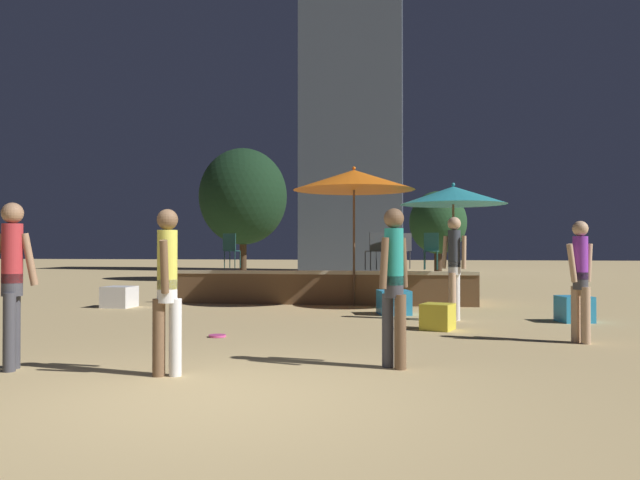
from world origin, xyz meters
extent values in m
plane|color=tan|center=(0.00, 0.00, 0.00)|extent=(120.00, 120.00, 0.00)
cube|color=brown|center=(-0.26, 10.09, 0.35)|extent=(7.02, 2.33, 0.71)
cube|color=#CCB793|center=(-0.26, 8.96, 0.75)|extent=(7.02, 0.12, 0.08)
cylinder|color=brown|center=(0.47, 8.89, 1.32)|extent=(0.05, 0.05, 2.63)
cone|color=orange|center=(0.47, 8.89, 2.86)|extent=(2.78, 2.78, 0.46)
sphere|color=orange|center=(0.47, 8.89, 3.13)|extent=(0.08, 0.08, 0.08)
cylinder|color=brown|center=(2.67, 8.61, 1.13)|extent=(0.05, 0.05, 2.27)
cone|color=teal|center=(2.67, 8.61, 2.46)|extent=(2.31, 2.31, 0.39)
sphere|color=teal|center=(2.67, 8.61, 2.70)|extent=(0.08, 0.08, 0.08)
cube|color=#2D9EDB|center=(4.63, 6.39, 0.23)|extent=(0.63, 0.63, 0.46)
cube|color=#2D9EDB|center=(1.42, 7.18, 0.24)|extent=(0.73, 0.73, 0.48)
cube|color=yellow|center=(2.18, 4.97, 0.21)|extent=(0.60, 0.60, 0.42)
cube|color=white|center=(-4.64, 7.76, 0.23)|extent=(0.64, 0.64, 0.46)
cylinder|color=tan|center=(2.49, 6.17, 0.44)|extent=(0.13, 0.13, 0.87)
cylinder|color=white|center=(2.57, 6.33, 0.44)|extent=(0.13, 0.13, 0.87)
cylinder|color=white|center=(2.53, 6.25, 0.95)|extent=(0.22, 0.22, 0.24)
cylinder|color=#333842|center=(2.53, 6.25, 1.31)|extent=(0.22, 0.22, 0.67)
cylinder|color=tan|center=(2.69, 6.17, 1.24)|extent=(0.12, 0.11, 0.60)
cylinder|color=tan|center=(2.37, 6.33, 1.24)|extent=(0.14, 0.13, 0.60)
sphere|color=tan|center=(2.53, 6.25, 1.76)|extent=(0.24, 0.24, 0.24)
cylinder|color=tan|center=(4.14, 3.78, 0.39)|extent=(0.13, 0.13, 0.78)
cylinder|color=tan|center=(4.04, 3.92, 0.39)|extent=(0.13, 0.13, 0.78)
cylinder|color=#3F3F47|center=(4.09, 3.85, 0.86)|extent=(0.20, 0.20, 0.24)
cylinder|color=purple|center=(4.09, 3.85, 1.18)|extent=(0.20, 0.20, 0.60)
cylinder|color=tan|center=(4.23, 3.95, 1.11)|extent=(0.14, 0.13, 0.54)
cylinder|color=tan|center=(3.96, 3.76, 1.11)|extent=(0.19, 0.16, 0.54)
sphere|color=tan|center=(4.09, 3.85, 1.59)|extent=(0.21, 0.21, 0.21)
cylinder|color=brown|center=(1.65, 1.61, 0.41)|extent=(0.13, 0.13, 0.81)
cylinder|color=#3F3F47|center=(1.51, 1.71, 0.41)|extent=(0.13, 0.13, 0.81)
cylinder|color=#3F3F47|center=(1.58, 1.66, 0.89)|extent=(0.21, 0.21, 0.24)
cylinder|color=teal|center=(1.58, 1.66, 1.23)|extent=(0.21, 0.21, 0.62)
cylinder|color=brown|center=(1.68, 1.80, 1.16)|extent=(0.13, 0.14, 0.56)
cylinder|color=brown|center=(1.47, 1.52, 1.16)|extent=(0.14, 0.15, 0.56)
sphere|color=brown|center=(1.58, 1.66, 1.65)|extent=(0.22, 0.22, 0.22)
cylinder|color=brown|center=(-0.81, 0.88, 0.40)|extent=(0.13, 0.13, 0.80)
cylinder|color=white|center=(-0.65, 0.92, 0.40)|extent=(0.13, 0.13, 0.80)
cylinder|color=white|center=(-0.73, 0.90, 0.88)|extent=(0.21, 0.21, 0.24)
cylinder|color=#D8D14C|center=(-0.73, 0.90, 1.20)|extent=(0.21, 0.21, 0.61)
cylinder|color=brown|center=(-0.70, 0.73, 1.13)|extent=(0.12, 0.20, 0.55)
cylinder|color=brown|center=(-0.77, 1.06, 1.13)|extent=(0.11, 0.16, 0.55)
sphere|color=brown|center=(-0.73, 0.90, 1.62)|extent=(0.22, 0.22, 0.22)
cylinder|color=#3F3F47|center=(-2.49, 0.87, 0.42)|extent=(0.13, 0.13, 0.84)
cylinder|color=#3F3F47|center=(-2.55, 1.04, 0.42)|extent=(0.13, 0.13, 0.84)
cylinder|color=#3F3F47|center=(-2.52, 0.96, 0.92)|extent=(0.22, 0.22, 0.24)
cylinder|color=#B22D33|center=(-2.52, 0.96, 1.26)|extent=(0.22, 0.22, 0.65)
cylinder|color=#997051|center=(-2.36, 1.02, 1.20)|extent=(0.20, 0.14, 0.58)
sphere|color=#997051|center=(-2.52, 0.96, 1.70)|extent=(0.23, 0.23, 0.23)
cylinder|color=#1E4C47|center=(-2.69, 10.60, 1.01)|extent=(0.02, 0.02, 0.45)
cylinder|color=#1E4C47|center=(-2.98, 10.66, 1.01)|extent=(0.02, 0.02, 0.45)
cylinder|color=#1E4C47|center=(-2.74, 10.31, 1.01)|extent=(0.02, 0.02, 0.45)
cylinder|color=#1E4C47|center=(-3.04, 10.36, 1.01)|extent=(0.02, 0.02, 0.45)
cylinder|color=#1E4C47|center=(-2.86, 10.48, 1.24)|extent=(0.40, 0.40, 0.02)
cube|color=#1E4C47|center=(-2.89, 10.32, 1.46)|extent=(0.36, 0.10, 0.45)
cylinder|color=#47474C|center=(1.59, 10.96, 1.01)|extent=(0.02, 0.02, 0.45)
cylinder|color=#47474C|center=(1.32, 10.82, 1.01)|extent=(0.02, 0.02, 0.45)
cylinder|color=#47474C|center=(1.72, 10.69, 1.01)|extent=(0.02, 0.02, 0.45)
cylinder|color=#47474C|center=(1.46, 10.55, 1.01)|extent=(0.02, 0.02, 0.45)
cylinder|color=#47474C|center=(1.52, 10.75, 1.24)|extent=(0.40, 0.40, 0.02)
cube|color=#47474C|center=(1.60, 10.60, 1.46)|extent=(0.33, 0.19, 0.45)
cylinder|color=#1E4C47|center=(2.06, 9.98, 1.01)|extent=(0.02, 0.02, 0.45)
cylinder|color=#1E4C47|center=(2.36, 9.95, 1.01)|extent=(0.02, 0.02, 0.45)
cylinder|color=#1E4C47|center=(2.09, 10.28, 1.01)|extent=(0.02, 0.02, 0.45)
cylinder|color=#1E4C47|center=(2.39, 10.25, 1.01)|extent=(0.02, 0.02, 0.45)
cylinder|color=#1E4C47|center=(2.23, 10.12, 1.24)|extent=(0.40, 0.40, 0.02)
cube|color=#1E4C47|center=(2.25, 10.28, 1.46)|extent=(0.36, 0.07, 0.45)
cylinder|color=#2D3338|center=(0.91, 10.00, 1.01)|extent=(0.02, 0.02, 0.45)
cylinder|color=#2D3338|center=(0.65, 9.85, 1.01)|extent=(0.02, 0.02, 0.45)
cylinder|color=#2D3338|center=(1.06, 9.73, 1.01)|extent=(0.02, 0.02, 0.45)
cylinder|color=#2D3338|center=(0.80, 9.59, 1.01)|extent=(0.02, 0.02, 0.45)
cylinder|color=#2D3338|center=(0.86, 9.79, 1.24)|extent=(0.40, 0.40, 0.02)
cube|color=#2D3338|center=(0.94, 9.64, 1.46)|extent=(0.33, 0.20, 0.45)
cylinder|color=#E54C99|center=(-1.08, 3.68, 0.02)|extent=(0.26, 0.26, 0.03)
cylinder|color=#3D2B1C|center=(-4.93, 19.03, 0.89)|extent=(0.28, 0.28, 1.79)
ellipsoid|color=black|center=(-4.93, 19.03, 3.37)|extent=(3.52, 3.52, 3.87)
cylinder|color=#3D2B1C|center=(2.72, 18.01, 0.65)|extent=(0.28, 0.28, 1.30)
ellipsoid|color=#1E4223|center=(2.72, 18.01, 2.24)|extent=(2.09, 2.09, 2.30)
cube|color=#4C5666|center=(-1.41, 28.69, 7.98)|extent=(5.39, 4.13, 15.95)
camera|label=1|loc=(1.77, -5.24, 1.33)|focal=35.00mm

